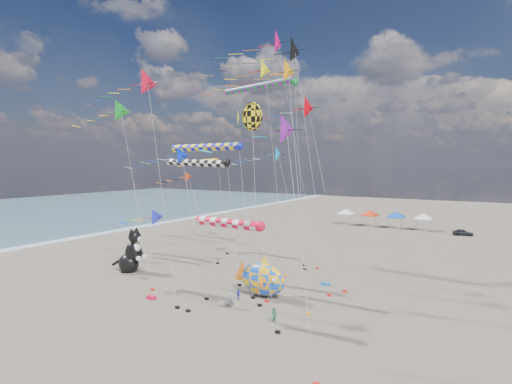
{
  "coord_description": "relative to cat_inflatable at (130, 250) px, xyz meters",
  "views": [
    {
      "loc": [
        20.49,
        -19.8,
        12.48
      ],
      "look_at": [
        1.26,
        12.0,
        9.88
      ],
      "focal_mm": 28.0,
      "sensor_mm": 36.0,
      "label": 1
    }
  ],
  "objects": [
    {
      "name": "ground",
      "position": [
        15.46,
        -11.54,
        -2.62
      ],
      "size": [
        260.0,
        260.0,
        0.0
      ],
      "primitive_type": "plane",
      "color": "brown",
      "rests_on": "ground"
    },
    {
      "name": "delta_kite_0",
      "position": [
        24.6,
        -11.09,
        11.65
      ],
      "size": [
        8.53,
        2.01,
        15.59
      ],
      "color": "#82159B",
      "rests_on": "ground"
    },
    {
      "name": "delta_kite_1",
      "position": [
        12.07,
        12.39,
        24.17
      ],
      "size": [
        17.86,
        2.98,
        28.54
      ],
      "color": "#D20663",
      "rests_on": "ground"
    },
    {
      "name": "delta_kite_2",
      "position": [
        8.96,
        -2.95,
        10.32
      ],
      "size": [
        10.8,
        1.85,
        14.26
      ],
      "color": "#0625DB",
      "rests_on": "ground"
    },
    {
      "name": "delta_kite_3",
      "position": [
        8.55,
        -6.15,
        4.6
      ],
      "size": [
        10.31,
        1.69,
        8.46
      ],
      "color": "#1D24DC",
      "rests_on": "ground"
    },
    {
      "name": "delta_kite_4",
      "position": [
        18.66,
        5.79,
        15.25
      ],
      "size": [
        12.34,
        2.5,
        19.38
      ],
      "color": "red",
      "rests_on": "ground"
    },
    {
      "name": "delta_kite_5",
      "position": [
        11.8,
        7.72,
        19.89
      ],
      "size": [
        12.92,
        2.29,
        23.99
      ],
      "color": "#F8F40C",
      "rests_on": "ground"
    },
    {
      "name": "delta_kite_6",
      "position": [
        1.33,
        8.24,
        7.77
      ],
      "size": [
        10.0,
        1.51,
        11.62
      ],
      "color": "red",
      "rests_on": "ground"
    },
    {
      "name": "delta_kite_7",
      "position": [
        18.1,
        3.86,
        20.51
      ],
      "size": [
        14.61,
        2.76,
        24.77
      ],
      "color": "black",
      "rests_on": "ground"
    },
    {
      "name": "delta_kite_8",
      "position": [
        2.51,
        -3.53,
        15.22
      ],
      "size": [
        12.06,
        2.51,
        19.35
      ],
      "color": "#118F27",
      "rests_on": "ground"
    },
    {
      "name": "delta_kite_9",
      "position": [
        18.72,
        -1.52,
        17.51
      ],
      "size": [
        11.83,
        2.08,
        21.54
      ],
      "color": "orange",
      "rests_on": "ground"
    },
    {
      "name": "delta_kite_10",
      "position": [
        8.87,
        -6.01,
        16.77
      ],
      "size": [
        11.95,
        2.55,
        20.93
      ],
      "color": "red",
      "rests_on": "ground"
    },
    {
      "name": "delta_kite_11",
      "position": [
        11.41,
        12.88,
        10.84
      ],
      "size": [
        10.79,
        2.13,
        14.82
      ],
      "color": "#0A97E2",
      "rests_on": "ground"
    },
    {
      "name": "windsock_0",
      "position": [
        -0.57,
        13.3,
        10.05
      ],
      "size": [
        9.21,
        0.79,
        13.12
      ],
      "color": "#FFAA15",
      "rests_on": "ground"
    },
    {
      "name": "windsock_1",
      "position": [
        8.71,
        2.17,
        9.93
      ],
      "size": [
        9.48,
        0.76,
        12.99
      ],
      "color": "black",
      "rests_on": "ground"
    },
    {
      "name": "windsock_2",
      "position": [
        10.96,
        11.27,
        19.31
      ],
      "size": [
        11.57,
        0.89,
        22.44
      ],
      "color": "#177F37",
      "rests_on": "ground"
    },
    {
      "name": "windsock_3",
      "position": [
        11.83,
        -0.44,
        11.44
      ],
      "size": [
        9.69,
        0.76,
        14.5
      ],
      "color": "#1217B7",
      "rests_on": "ground"
    },
    {
      "name": "windsock_4",
      "position": [
        18.51,
        -6.0,
        5.2
      ],
      "size": [
        7.43,
        0.78,
        8.25
      ],
      "color": "red",
      "rests_on": "ground"
    },
    {
      "name": "angelfish_kite",
      "position": [
        16.3,
        0.12,
        14.09
      ],
      "size": [
        3.74,
        3.02,
        18.16
      ],
      "color": "yellow",
      "rests_on": "ground"
    },
    {
      "name": "cat_inflatable",
      "position": [
        0.0,
        0.0,
        0.0
      ],
      "size": [
        4.11,
        2.47,
        5.23
      ],
      "primitive_type": null,
      "rotation": [
        0.0,
        0.0,
        0.14
      ],
      "color": "black",
      "rests_on": "ground"
    },
    {
      "name": "fish_inflatable",
      "position": [
        17.45,
        0.42,
        -0.89
      ],
      "size": [
        6.19,
        2.52,
        4.07
      ],
      "color": "blue",
      "rests_on": "ground"
    },
    {
      "name": "person_adult",
      "position": [
        16.65,
        -3.53,
        -1.71
      ],
      "size": [
        0.66,
        0.43,
        1.81
      ],
      "primitive_type": "imported",
      "rotation": [
        0.0,
        0.0,
        0.0
      ],
      "color": "gray",
      "rests_on": "ground"
    },
    {
      "name": "child_green",
      "position": [
        21.34,
        -4.49,
        -1.99
      ],
      "size": [
        0.76,
        0.71,
        1.24
      ],
      "primitive_type": "imported",
      "rotation": [
        0.0,
        0.0,
        -0.51
      ],
      "color": "#248D4B",
      "rests_on": "ground"
    },
    {
      "name": "child_blue",
      "position": [
        16.0,
        -1.49,
        -2.11
      ],
      "size": [
        0.56,
        0.62,
        1.02
      ],
      "primitive_type": "imported",
      "rotation": [
        0.0,
        0.0,
        0.92
      ],
      "color": "#2A38BB",
      "rests_on": "ground"
    },
    {
      "name": "kite_bag_0",
      "position": [
        15.23,
        2.32,
        -2.47
      ],
      "size": [
        0.9,
        0.44,
        0.3
      ],
      "primitive_type": "cube",
      "color": "black",
      "rests_on": "ground"
    },
    {
      "name": "kite_bag_1",
      "position": [
        8.96,
        -5.45,
        -2.47
      ],
      "size": [
        0.9,
        0.44,
        0.3
      ],
      "primitive_type": "cube",
      "color": "red",
      "rests_on": "ground"
    },
    {
      "name": "kite_bag_2",
      "position": [
        21.2,
        6.9,
        -2.47
      ],
      "size": [
        0.9,
        0.44,
        0.3
      ],
      "primitive_type": "cube",
      "color": "blue",
      "rests_on": "ground"
    },
    {
      "name": "tent_row",
      "position": [
        16.96,
        48.46,
        0.53
      ],
      "size": [
        19.2,
        4.2,
        3.8
      ],
      "color": "silver",
      "rests_on": "ground"
    },
    {
      "name": "parked_car",
      "position": [
        31.21,
        46.46,
        -2.05
      ],
      "size": [
        3.5,
        1.85,
        1.13
      ],
      "primitive_type": "imported",
      "rotation": [
        0.0,
        0.0,
        1.73
      ],
      "color": "#26262D",
      "rests_on": "ground"
    }
  ]
}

